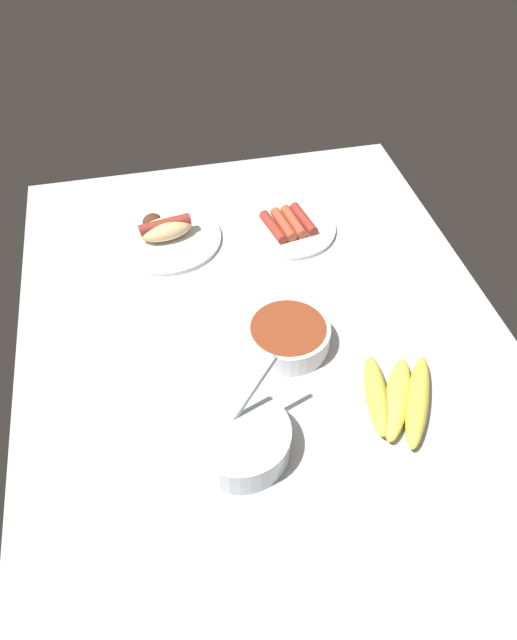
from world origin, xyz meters
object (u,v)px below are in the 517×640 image
(bowl_chili, at_px, (288,335))
(plate_hotdog_assembled, at_px, (166,234))
(plate_sausages, at_px, (288,227))
(bowl_coleslaw, at_px, (240,439))
(banana_bunch, at_px, (398,398))

(bowl_chili, xyz_separation_m, plate_hotdog_assembled, (0.35, 0.18, -0.01))
(plate_sausages, relative_size, bowl_coleslaw, 1.32)
(banana_bunch, bearing_deg, plate_hotdog_assembled, 32.30)
(bowl_chili, distance_m, banana_bunch, 0.22)
(plate_sausages, bearing_deg, plate_hotdog_assembled, 84.62)
(plate_sausages, distance_m, bowl_chili, 0.34)
(plate_sausages, distance_m, plate_hotdog_assembled, 0.27)
(bowl_chili, relative_size, plate_hotdog_assembled, 0.65)
(bowl_coleslaw, relative_size, banana_bunch, 0.79)
(bowl_coleslaw, xyz_separation_m, banana_bunch, (0.03, -0.27, -0.01))
(plate_hotdog_assembled, xyz_separation_m, banana_bunch, (-0.52, -0.33, 0.00))
(banana_bunch, bearing_deg, bowl_chili, 40.71)
(bowl_chili, xyz_separation_m, banana_bunch, (-0.17, -0.14, -0.01))
(bowl_chili, relative_size, bowl_coleslaw, 0.96)
(bowl_chili, height_order, banana_bunch, bowl_chili)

